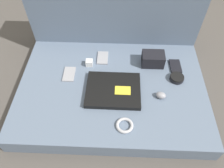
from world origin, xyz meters
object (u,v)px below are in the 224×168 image
object	(u,v)px
phone_silver	(103,58)
charger_brick	(89,63)
computer_mouse	(161,95)
laptop	(113,90)
phone_small	(69,74)
speaker_puck	(177,78)
phone_black	(175,66)
camera_pouch	(153,59)

from	to	relation	value
phone_silver	charger_brick	world-z (taller)	charger_brick
computer_mouse	charger_brick	bearing A→B (deg)	169.53
laptop	charger_brick	xyz separation A→B (m)	(-0.16, 0.21, 0.01)
laptop	phone_silver	distance (m)	0.28
computer_mouse	phone_small	size ratio (longest dim) A/B	0.58
speaker_puck	phone_silver	distance (m)	0.49
computer_mouse	speaker_puck	bearing A→B (deg)	69.20
computer_mouse	charger_brick	world-z (taller)	charger_brick
speaker_puck	phone_silver	xyz separation A→B (m)	(-0.46, 0.16, -0.01)
computer_mouse	phone_black	xyz separation A→B (m)	(0.12, 0.24, -0.01)
computer_mouse	camera_pouch	distance (m)	0.27
phone_black	charger_brick	bearing A→B (deg)	179.07
phone_small	laptop	bearing A→B (deg)	-23.59
speaker_puck	charger_brick	size ratio (longest dim) A/B	1.99
phone_black	camera_pouch	world-z (taller)	camera_pouch
speaker_puck	phone_small	world-z (taller)	speaker_puck
charger_brick	speaker_puck	bearing A→B (deg)	-10.50
speaker_puck	computer_mouse	bearing A→B (deg)	-129.06
phone_silver	phone_small	bearing A→B (deg)	-142.67
charger_brick	laptop	bearing A→B (deg)	-52.12
camera_pouch	computer_mouse	bearing A→B (deg)	-83.95
camera_pouch	charger_brick	size ratio (longest dim) A/B	3.24
laptop	computer_mouse	world-z (taller)	computer_mouse
computer_mouse	camera_pouch	world-z (taller)	camera_pouch
speaker_puck	phone_black	size ratio (longest dim) A/B	0.76
computer_mouse	phone_black	size ratio (longest dim) A/B	0.60
computer_mouse	speaker_puck	size ratio (longest dim) A/B	0.79
charger_brick	phone_black	bearing A→B (deg)	0.72
speaker_puck	camera_pouch	size ratio (longest dim) A/B	0.61
computer_mouse	camera_pouch	size ratio (longest dim) A/B	0.48
phone_black	speaker_puck	bearing A→B (deg)	-95.83
phone_small	charger_brick	bearing A→B (deg)	36.30
laptop	computer_mouse	bearing A→B (deg)	-5.96
phone_small	camera_pouch	size ratio (longest dim) A/B	0.84
laptop	speaker_puck	xyz separation A→B (m)	(0.38, 0.11, 0.00)
laptop	computer_mouse	size ratio (longest dim) A/B	4.66
speaker_puck	camera_pouch	bearing A→B (deg)	137.23
computer_mouse	speaker_puck	distance (m)	0.18
laptop	phone_silver	size ratio (longest dim) A/B	2.75
phone_silver	phone_black	bearing A→B (deg)	-6.90
phone_silver	phone_small	distance (m)	0.25
phone_silver	phone_small	size ratio (longest dim) A/B	0.98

